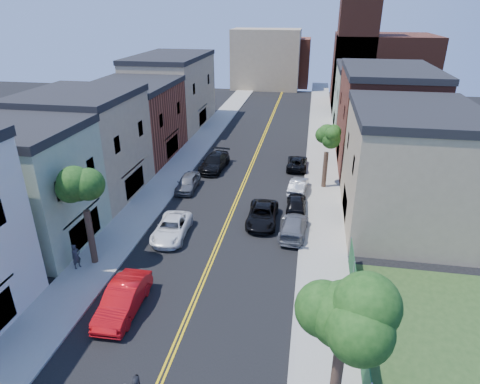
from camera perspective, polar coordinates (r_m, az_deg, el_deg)
The scene contains 30 objects.
sidewalk_left at distance 52.65m, azimuth -6.17°, elevation 6.21°, with size 3.20×100.00×0.15m, color gray.
sidewalk_right at distance 50.76m, azimuth 11.34°, elevation 5.17°, with size 3.20×100.00×0.15m, color gray.
curb_left at distance 52.21m, azimuth -4.31°, elevation 6.13°, with size 0.30×100.00×0.15m, color gray.
curb_right at distance 50.73m, azimuth 9.36°, elevation 5.31°, with size 0.30×100.00×0.15m, color gray.
bldg_left_palegrn at distance 33.67m, azimuth -27.92°, elevation 0.24°, with size 9.00×8.00×8.50m, color gray.
bldg_left_tan_near at distance 40.51m, azimuth -20.65°, elevation 5.72°, with size 9.00×10.00×9.00m, color #998466.
bldg_left_brick at distance 50.01m, azimuth -14.46°, elevation 9.29°, with size 9.00×12.00×8.00m, color brown.
bldg_left_tan_far at distance 62.54m, azimuth -9.37°, elevation 13.38°, with size 9.00×16.00×9.50m, color #998466.
bldg_right_tan at distance 35.05m, azimuth 22.13°, elevation 2.67°, with size 9.00×12.00×9.00m, color #998466.
bldg_right_brick at distance 48.05m, azimuth 19.21°, elevation 9.34°, with size 9.00×14.00×10.00m, color brown.
bldg_right_palegrn at distance 61.73m, azimuth 17.36°, elevation 12.00°, with size 9.00×12.00×8.50m, color gray.
church at distance 76.32m, azimuth 18.24°, elevation 16.39°, with size 16.20×14.20×22.60m.
backdrop_left at distance 91.19m, azimuth 3.60°, elevation 17.85°, with size 14.00×8.00×12.00m, color #998466.
backdrop_center at distance 94.91m, azimuth 6.39°, elevation 17.40°, with size 10.00×8.00×10.00m, color brown.
fence_right at distance 23.52m, azimuth 16.20°, elevation -17.46°, with size 0.04×15.00×1.90m, color #143F1E.
corner_lot at distance 25.75m, azimuth 30.03°, elevation -19.22°, with size 12.00×15.00×0.02m, color #233F19.
tree_left_mid at distance 27.94m, azimuth -21.16°, elevation 2.08°, with size 5.20×5.20×9.29m.
tree_right_corner at distance 15.20m, azimuth 14.74°, elevation -13.43°, with size 5.80×5.80×10.35m.
tree_right_far at distance 39.53m, azimuth 12.15°, elevation 8.24°, with size 4.40×4.40×8.03m.
red_sedan at distance 25.66m, azimuth -15.86°, elevation -14.08°, with size 1.79×5.13×1.69m, color red.
white_pickup at distance 32.40m, azimuth -9.44°, elevation -4.95°, with size 2.36×5.12×1.42m, color white.
grey_car_left at distance 40.27m, azimuth -7.22°, elevation 1.33°, with size 1.77×4.41×1.50m, color #54565B.
black_car_left at distance 45.10m, azimuth -3.54°, elevation 4.16°, with size 2.32×5.70×1.65m, color black.
grey_car_right at distance 32.47m, azimuth 7.45°, elevation -4.74°, with size 2.00×4.93×1.43m, color slate.
black_car_right at distance 36.17m, azimuth 7.81°, elevation -1.55°, with size 1.69×4.20×1.43m, color black.
silver_car_right at distance 39.68m, azimuth 8.08°, elevation 0.84°, with size 1.48×4.25×1.40m, color #A9AAB1.
dark_car_right_far at distance 45.80m, azimuth 7.90°, elevation 4.05°, with size 2.14×4.65×1.29m, color black.
black_suv_lane at distance 33.95m, azimuth 3.11°, elevation -3.17°, with size 2.38×5.17×1.44m, color black.
pedestrian_left at distance 30.10m, azimuth -21.72°, elevation -8.28°, with size 0.65×0.42×1.77m, color #292931.
pedestrian_right at distance 23.95m, azimuth 15.06°, elevation -16.82°, with size 0.80×0.62×1.64m, color #9B2F17.
Camera 1 is at (6.21, -8.01, 16.45)m, focal length 30.85 mm.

